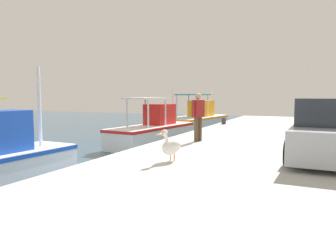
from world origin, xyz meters
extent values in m
cube|color=#B2B2AD|center=(0.00, -5.00, 0.40)|extent=(36.00, 10.00, 0.80)
cylinder|color=silver|center=(-0.78, 2.81, 2.11)|extent=(0.10, 0.10, 2.51)
cube|color=white|center=(5.80, 2.15, 0.48)|extent=(5.72, 2.36, 0.96)
cube|color=red|center=(5.80, 2.15, 0.88)|extent=(5.76, 2.41, 0.12)
cube|color=red|center=(6.49, 2.07, 1.48)|extent=(1.67, 1.21, 1.04)
cylinder|color=silver|center=(4.49, 1.69, 1.61)|extent=(0.08, 0.08, 1.30)
cylinder|color=silver|center=(4.63, 2.89, 1.61)|extent=(0.08, 0.08, 1.30)
cylinder|color=silver|center=(5.98, 1.52, 1.61)|extent=(0.08, 0.08, 1.30)
cylinder|color=silver|center=(6.12, 2.72, 1.61)|extent=(0.08, 0.08, 1.30)
cube|color=silver|center=(5.31, 2.20, 2.30)|extent=(2.38, 1.52, 0.08)
cylinder|color=silver|center=(7.87, 1.90, 1.89)|extent=(0.10, 0.10, 1.87)
torus|color=orange|center=(6.49, 2.64, 1.48)|extent=(0.55, 0.16, 0.54)
cube|color=white|center=(12.78, 2.29, 0.49)|extent=(6.42, 2.99, 0.98)
cube|color=orange|center=(12.78, 2.29, 0.90)|extent=(6.46, 3.04, 0.12)
cube|color=orange|center=(13.55, 2.18, 1.52)|extent=(1.89, 1.52, 1.10)
cylinder|color=silver|center=(11.30, 1.73, 1.71)|extent=(0.08, 0.08, 1.47)
cylinder|color=silver|center=(11.51, 3.23, 1.71)|extent=(0.08, 0.08, 1.47)
cylinder|color=silver|center=(12.95, 1.50, 1.71)|extent=(0.08, 0.08, 1.47)
cylinder|color=silver|center=(13.16, 3.00, 1.71)|extent=(0.08, 0.08, 1.47)
cube|color=teal|center=(12.23, 2.37, 2.49)|extent=(2.70, 1.92, 0.08)
cylinder|color=silver|center=(15.08, 1.97, 1.92)|extent=(0.10, 0.10, 1.89)
cylinder|color=tan|center=(-1.07, -1.85, 0.91)|extent=(0.04, 0.04, 0.22)
cylinder|color=tan|center=(-1.10, -1.97, 0.91)|extent=(0.04, 0.04, 0.22)
ellipsoid|color=white|center=(-1.13, -1.90, 1.16)|extent=(0.70, 0.46, 0.40)
ellipsoid|color=silver|center=(-1.08, -1.91, 1.22)|extent=(0.62, 0.49, 0.28)
cylinder|color=white|center=(-1.32, -1.85, 1.38)|extent=(0.21, 0.13, 0.27)
sphere|color=white|center=(-1.40, -1.83, 1.54)|extent=(0.19, 0.19, 0.16)
cone|color=#F2B272|center=(-1.59, -1.79, 1.52)|extent=(0.31, 0.14, 0.07)
cylinder|color=#4C3823|center=(2.59, -1.39, 1.24)|extent=(0.16, 0.16, 0.88)
cylinder|color=#4C3823|center=(2.40, -1.33, 1.24)|extent=(0.16, 0.16, 0.88)
cube|color=maroon|center=(2.50, -1.36, 1.98)|extent=(0.51, 0.37, 0.60)
cylinder|color=maroon|center=(2.76, -1.45, 1.96)|extent=(0.10, 0.10, 0.57)
cylinder|color=maroon|center=(2.23, -1.28, 1.96)|extent=(0.10, 0.10, 0.57)
sphere|color=tan|center=(2.50, -1.36, 2.41)|extent=(0.22, 0.22, 0.22)
cylinder|color=black|center=(-0.48, -4.61, 1.10)|extent=(0.61, 0.20, 0.60)
cylinder|color=black|center=(2.06, -4.71, 1.10)|extent=(0.61, 0.20, 0.60)
cube|color=#A5ADB7|center=(0.76, -5.51, 1.31)|extent=(4.16, 1.85, 0.76)
cube|color=#262D38|center=(0.91, -5.51, 2.03)|extent=(2.26, 1.64, 0.68)
cylinder|color=#333338|center=(9.73, -0.45, 0.98)|extent=(0.25, 0.25, 0.36)
camera|label=1|loc=(-8.48, -5.11, 2.45)|focal=34.67mm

